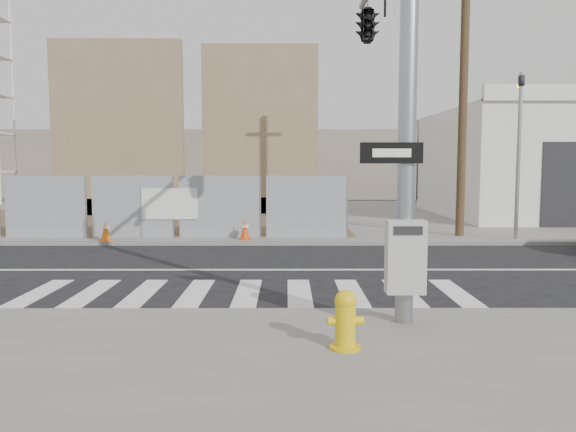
{
  "coord_description": "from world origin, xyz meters",
  "views": [
    {
      "loc": [
        0.76,
        -12.98,
        2.44
      ],
      "look_at": [
        0.78,
        -1.43,
        1.4
      ],
      "focal_mm": 35.0,
      "sensor_mm": 36.0,
      "label": 1
    }
  ],
  "objects_px": {
    "auto_shop": "(573,163)",
    "fire_hydrant": "(345,320)",
    "traffic_cone_c": "(106,231)",
    "signal_pole": "(378,42)",
    "traffic_cone_d": "(245,229)"
  },
  "relations": [
    {
      "from": "auto_shop",
      "to": "fire_hydrant",
      "type": "relative_size",
      "value": 15.8
    },
    {
      "from": "auto_shop",
      "to": "traffic_cone_c",
      "type": "xyz_separation_m",
      "value": [
        -18.83,
        -8.75,
        -2.1
      ]
    },
    {
      "from": "fire_hydrant",
      "to": "signal_pole",
      "type": "bearing_deg",
      "value": 67.99
    },
    {
      "from": "traffic_cone_c",
      "to": "fire_hydrant",
      "type": "bearing_deg",
      "value": -58.29
    },
    {
      "from": "signal_pole",
      "to": "auto_shop",
      "type": "distance_m",
      "value": 19.04
    },
    {
      "from": "signal_pole",
      "to": "traffic_cone_d",
      "type": "bearing_deg",
      "value": 114.99
    },
    {
      "from": "fire_hydrant",
      "to": "traffic_cone_c",
      "type": "xyz_separation_m",
      "value": [
        -6.33,
        10.25,
        -0.06
      ]
    },
    {
      "from": "signal_pole",
      "to": "fire_hydrant",
      "type": "bearing_deg",
      "value": -104.01
    },
    {
      "from": "fire_hydrant",
      "to": "traffic_cone_d",
      "type": "xyz_separation_m",
      "value": [
        -2.05,
        10.52,
        -0.05
      ]
    },
    {
      "from": "fire_hydrant",
      "to": "traffic_cone_d",
      "type": "bearing_deg",
      "value": 93.04
    },
    {
      "from": "fire_hydrant",
      "to": "auto_shop",
      "type": "bearing_deg",
      "value": 48.66
    },
    {
      "from": "auto_shop",
      "to": "traffic_cone_d",
      "type": "height_order",
      "value": "auto_shop"
    },
    {
      "from": "signal_pole",
      "to": "auto_shop",
      "type": "xyz_separation_m",
      "value": [
        11.5,
        15.01,
        -2.25
      ]
    },
    {
      "from": "auto_shop",
      "to": "traffic_cone_c",
      "type": "relative_size",
      "value": 18.55
    },
    {
      "from": "traffic_cone_c",
      "to": "auto_shop",
      "type": "bearing_deg",
      "value": 24.91
    }
  ]
}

